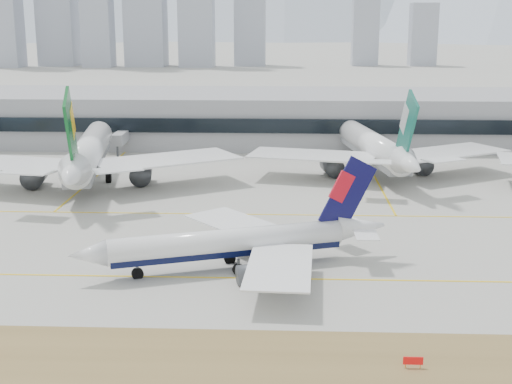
{
  "coord_description": "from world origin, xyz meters",
  "views": [
    {
      "loc": [
        3.64,
        -104.21,
        37.68
      ],
      "look_at": [
        -1.52,
        18.0,
        7.5
      ],
      "focal_mm": 50.0,
      "sensor_mm": 36.0,
      "label": 1
    }
  ],
  "objects_px": {
    "taxiing_airliner": "(239,243)",
    "widebody_cathay": "(375,149)",
    "terminal": "(274,117)",
    "widebody_eva": "(88,155)"
  },
  "relations": [
    {
      "from": "taxiing_airliner",
      "to": "widebody_cathay",
      "type": "distance_m",
      "value": 75.27
    },
    {
      "from": "widebody_cathay",
      "to": "terminal",
      "type": "relative_size",
      "value": 0.23
    },
    {
      "from": "terminal",
      "to": "widebody_eva",
      "type": "bearing_deg",
      "value": -124.74
    },
    {
      "from": "taxiing_airliner",
      "to": "widebody_cathay",
      "type": "relative_size",
      "value": 0.75
    },
    {
      "from": "widebody_eva",
      "to": "terminal",
      "type": "relative_size",
      "value": 0.25
    },
    {
      "from": "widebody_eva",
      "to": "widebody_cathay",
      "type": "relative_size",
      "value": 1.09
    },
    {
      "from": "taxiing_airliner",
      "to": "widebody_cathay",
      "type": "bearing_deg",
      "value": -131.76
    },
    {
      "from": "terminal",
      "to": "widebody_cathay",
      "type": "bearing_deg",
      "value": -60.85
    },
    {
      "from": "widebody_cathay",
      "to": "terminal",
      "type": "height_order",
      "value": "widebody_cathay"
    },
    {
      "from": "taxiing_airliner",
      "to": "widebody_eva",
      "type": "height_order",
      "value": "widebody_eva"
    }
  ]
}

